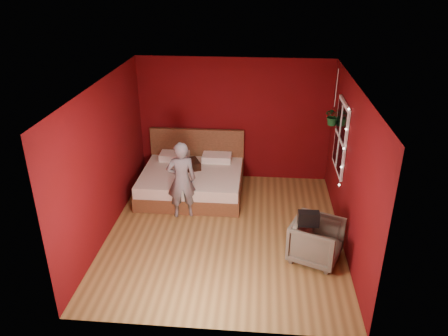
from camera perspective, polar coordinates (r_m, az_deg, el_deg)
floor at (r=7.72m, az=0.08°, el=-8.36°), size 4.50×4.50×0.00m
room_walls at (r=6.94m, az=0.08°, el=3.29°), size 4.04×4.54×2.62m
window at (r=7.94m, az=14.97°, el=3.92°), size 0.05×0.97×1.27m
fairy_lights at (r=7.46m, az=15.38°, el=2.47°), size 0.04×0.04×1.45m
bed at (r=8.91m, az=-4.13°, el=-1.44°), size 2.00×1.70×1.10m
person at (r=7.89m, az=-5.57°, el=-1.59°), size 0.61×0.48×1.46m
armchair at (r=7.05m, az=11.97°, el=-9.27°), size 0.97×0.96×0.68m
handbag at (r=6.70m, az=10.98°, el=-6.51°), size 0.32×0.16×0.23m
throw_pillow at (r=8.85m, az=-4.72°, el=0.44°), size 0.57×0.57×0.15m
hanging_plant at (r=8.28m, az=14.09°, el=6.63°), size 0.35×0.32×1.04m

